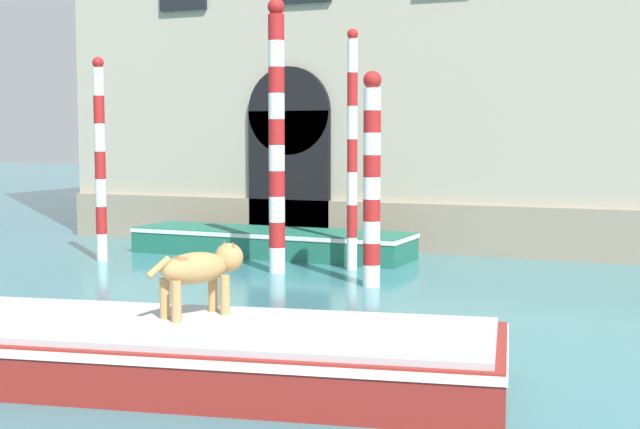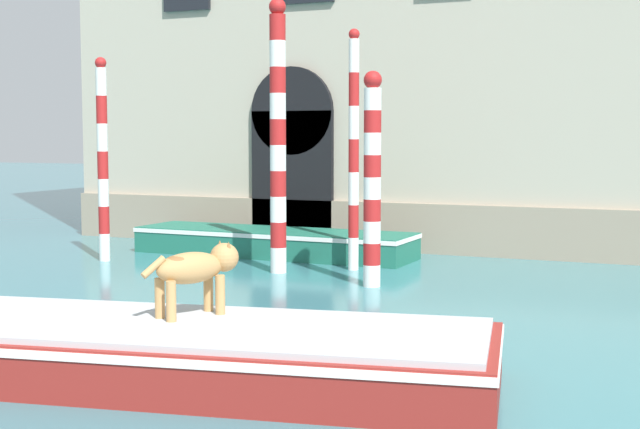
# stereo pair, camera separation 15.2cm
# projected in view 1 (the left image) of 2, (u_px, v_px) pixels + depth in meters

# --- Properties ---
(boat_foreground) EXTENTS (6.54, 3.16, 0.57)m
(boat_foreground) POSITION_uv_depth(u_px,v_px,m) (181.00, 350.00, 8.71)
(boat_foreground) COLOR maroon
(boat_foreground) RESTS_ON ground_plane
(dog_on_deck) EXTENTS (0.66, 1.02, 0.74)m
(dog_on_deck) POSITION_uv_depth(u_px,v_px,m) (202.00, 269.00, 9.02)
(dog_on_deck) COLOR tan
(dog_on_deck) RESTS_ON boat_foreground
(boat_moored_near_palazzo) EXTENTS (5.76, 1.61, 0.52)m
(boat_moored_near_palazzo) POSITION_uv_depth(u_px,v_px,m) (271.00, 242.00, 17.75)
(boat_moored_near_palazzo) COLOR #1E6651
(boat_moored_near_palazzo) RESTS_ON ground_plane
(mooring_pole_0) EXTENTS (0.21, 0.21, 3.86)m
(mooring_pole_0) POSITION_uv_depth(u_px,v_px,m) (100.00, 159.00, 16.82)
(mooring_pole_0) COLOR white
(mooring_pole_0) RESTS_ON ground_plane
(mooring_pole_1) EXTENTS (0.29, 0.29, 4.73)m
(mooring_pole_1) POSITION_uv_depth(u_px,v_px,m) (277.00, 136.00, 15.36)
(mooring_pole_1) COLOR white
(mooring_pole_1) RESTS_ON ground_plane
(mooring_pole_2) EXTENTS (0.19, 0.19, 4.25)m
(mooring_pole_2) POSITION_uv_depth(u_px,v_px,m) (352.00, 150.00, 15.71)
(mooring_pole_2) COLOR white
(mooring_pole_2) RESTS_ON ground_plane
(mooring_pole_3) EXTENTS (0.29, 0.29, 3.40)m
(mooring_pole_3) POSITION_uv_depth(u_px,v_px,m) (372.00, 178.00, 14.01)
(mooring_pole_3) COLOR white
(mooring_pole_3) RESTS_ON ground_plane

